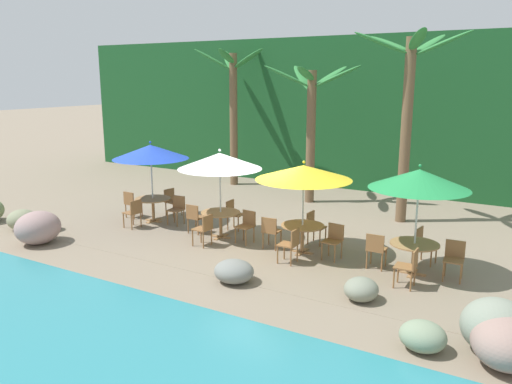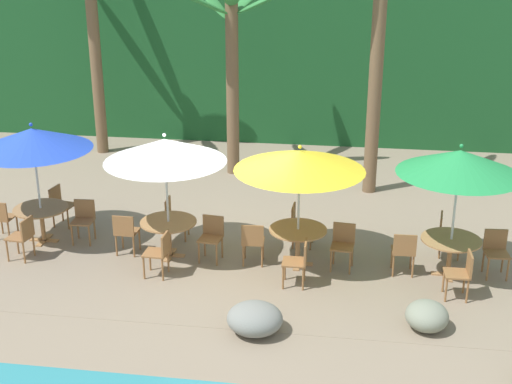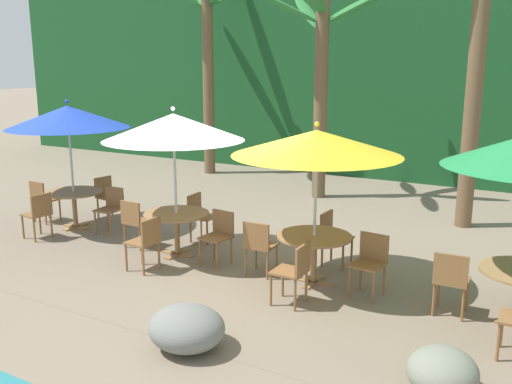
% 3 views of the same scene
% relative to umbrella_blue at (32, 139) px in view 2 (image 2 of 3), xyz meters
% --- Properties ---
extents(ground_plane, '(120.00, 120.00, 0.00)m').
position_rel_umbrella_blue_xyz_m(ground_plane, '(3.90, -0.21, -2.19)').
color(ground_plane, gray).
extents(terrace_deck, '(18.00, 5.20, 0.01)m').
position_rel_umbrella_blue_xyz_m(terrace_deck, '(3.90, -0.21, -2.19)').
color(terrace_deck, gray).
rests_on(terrace_deck, ground).
extents(foliage_backdrop, '(28.00, 2.40, 6.00)m').
position_rel_umbrella_blue_xyz_m(foliage_backdrop, '(3.90, 8.79, 0.81)').
color(foliage_backdrop, '#194C23').
rests_on(foliage_backdrop, ground).
extents(rock_seawall, '(16.99, 3.30, 0.93)m').
position_rel_umbrella_blue_xyz_m(rock_seawall, '(5.28, -2.91, -1.81)').
color(rock_seawall, '#918E56').
rests_on(rock_seawall, ground).
extents(umbrella_blue, '(2.31, 2.31, 2.52)m').
position_rel_umbrella_blue_xyz_m(umbrella_blue, '(0.00, 0.00, 0.00)').
color(umbrella_blue, silver).
rests_on(umbrella_blue, ground).
extents(dining_table_blue, '(1.10, 1.10, 0.74)m').
position_rel_umbrella_blue_xyz_m(dining_table_blue, '(-0.00, 0.00, -1.58)').
color(dining_table_blue, '#A37547').
rests_on(dining_table_blue, ground).
extents(chair_blue_seaward, '(0.44, 0.45, 0.87)m').
position_rel_umbrella_blue_xyz_m(chair_blue_seaward, '(0.84, 0.14, -1.68)').
color(chair_blue_seaward, olive).
rests_on(chair_blue_seaward, ground).
extents(chair_blue_inland, '(0.48, 0.48, 0.87)m').
position_rel_umbrella_blue_xyz_m(chair_blue_inland, '(0.04, 0.85, -1.68)').
color(chair_blue_inland, olive).
rests_on(chair_blue_inland, ground).
extents(chair_blue_left, '(0.44, 0.44, 0.87)m').
position_rel_umbrella_blue_xyz_m(chair_blue_left, '(-0.85, -0.06, -1.68)').
color(chair_blue_left, olive).
rests_on(chair_blue_left, ground).
extents(chair_blue_right, '(0.47, 0.46, 0.87)m').
position_rel_umbrella_blue_xyz_m(chair_blue_right, '(0.01, -0.85, -1.68)').
color(chair_blue_right, olive).
rests_on(chair_blue_right, ground).
extents(umbrella_white, '(2.32, 2.32, 2.51)m').
position_rel_umbrella_blue_xyz_m(umbrella_white, '(2.75, -0.31, -0.01)').
color(umbrella_white, silver).
rests_on(umbrella_white, ground).
extents(dining_table_white, '(1.10, 1.10, 0.74)m').
position_rel_umbrella_blue_xyz_m(dining_table_white, '(2.75, -0.31, -1.58)').
color(dining_table_white, '#A37547').
rests_on(dining_table_white, ground).
extents(chair_white_seaward, '(0.47, 0.47, 0.87)m').
position_rel_umbrella_blue_xyz_m(chair_white_seaward, '(3.61, -0.31, -1.68)').
color(chair_white_seaward, olive).
rests_on(chair_white_seaward, ground).
extents(chair_white_inland, '(0.45, 0.44, 0.87)m').
position_rel_umbrella_blue_xyz_m(chair_white_inland, '(2.63, 0.54, -1.68)').
color(chair_white_inland, olive).
rests_on(chair_white_inland, ground).
extents(chair_white_left, '(0.43, 0.44, 0.87)m').
position_rel_umbrella_blue_xyz_m(chair_white_left, '(1.90, -0.38, -1.68)').
color(chair_white_left, olive).
rests_on(chair_white_left, ground).
extents(chair_white_right, '(0.44, 0.43, 0.87)m').
position_rel_umbrella_blue_xyz_m(chair_white_right, '(2.82, -1.16, -1.68)').
color(chair_white_right, olive).
rests_on(chair_white_right, ground).
extents(umbrella_yellow, '(2.42, 2.42, 2.40)m').
position_rel_umbrella_blue_xyz_m(umbrella_yellow, '(5.28, -0.32, -0.10)').
color(umbrella_yellow, silver).
rests_on(umbrella_yellow, ground).
extents(dining_table_yellow, '(1.10, 1.10, 0.74)m').
position_rel_umbrella_blue_xyz_m(dining_table_yellow, '(5.28, -0.32, -1.58)').
color(dining_table_yellow, '#A37547').
rests_on(dining_table_yellow, ground).
extents(chair_yellow_seaward, '(0.46, 0.47, 0.87)m').
position_rel_umbrella_blue_xyz_m(chair_yellow_seaward, '(6.13, -0.32, -1.68)').
color(chair_yellow_seaward, olive).
rests_on(chair_yellow_seaward, ground).
extents(chair_yellow_inland, '(0.44, 0.44, 0.87)m').
position_rel_umbrella_blue_xyz_m(chair_yellow_inland, '(5.22, 0.54, -1.68)').
color(chair_yellow_inland, olive).
rests_on(chair_yellow_inland, ground).
extents(chair_yellow_left, '(0.45, 0.46, 0.87)m').
position_rel_umbrella_blue_xyz_m(chair_yellow_left, '(4.44, -0.47, -1.68)').
color(chair_yellow_left, olive).
rests_on(chair_yellow_left, ground).
extents(chair_yellow_right, '(0.43, 0.42, 0.87)m').
position_rel_umbrella_blue_xyz_m(chair_yellow_right, '(5.38, -1.17, -1.68)').
color(chair_yellow_right, olive).
rests_on(chair_yellow_right, ground).
extents(umbrella_green, '(2.21, 2.21, 2.55)m').
position_rel_umbrella_blue_xyz_m(umbrella_green, '(8.10, -0.37, 0.03)').
color(umbrella_green, silver).
rests_on(umbrella_green, ground).
extents(dining_table_green, '(1.10, 1.10, 0.74)m').
position_rel_umbrella_blue_xyz_m(dining_table_green, '(8.10, -0.37, -1.58)').
color(dining_table_green, '#A37547').
rests_on(dining_table_green, ground).
extents(chair_green_seaward, '(0.45, 0.46, 0.87)m').
position_rel_umbrella_blue_xyz_m(chair_green_seaward, '(8.94, -0.21, -1.68)').
color(chair_green_seaward, olive).
rests_on(chair_green_seaward, ground).
extents(chair_green_inland, '(0.48, 0.47, 0.87)m').
position_rel_umbrella_blue_xyz_m(chair_green_inland, '(8.11, 0.49, -1.68)').
color(chair_green_inland, olive).
rests_on(chair_green_inland, ground).
extents(chair_green_left, '(0.44, 0.44, 0.87)m').
position_rel_umbrella_blue_xyz_m(chair_green_left, '(7.25, -0.49, -1.68)').
color(chair_green_left, olive).
rests_on(chair_green_left, ground).
extents(chair_green_right, '(0.44, 0.43, 0.87)m').
position_rel_umbrella_blue_xyz_m(chair_green_right, '(8.21, -1.22, -1.68)').
color(chair_green_right, olive).
rests_on(chair_green_right, ground).
extents(palm_tree_nearest, '(2.95, 3.19, 5.56)m').
position_rel_umbrella_blue_xyz_m(palm_tree_nearest, '(-0.92, 6.09, 1.45)').
color(palm_tree_nearest, brown).
rests_on(palm_tree_nearest, ground).
extents(palm_tree_second, '(3.18, 3.37, 4.88)m').
position_rel_umbrella_blue_xyz_m(palm_tree_second, '(3.13, 4.85, 1.07)').
color(palm_tree_second, brown).
rests_on(palm_tree_second, ground).
extents(palm_tree_third, '(3.29, 3.28, 5.76)m').
position_rel_umbrella_blue_xyz_m(palm_tree_third, '(6.67, 3.94, 1.62)').
color(palm_tree_third, brown).
rests_on(palm_tree_third, ground).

